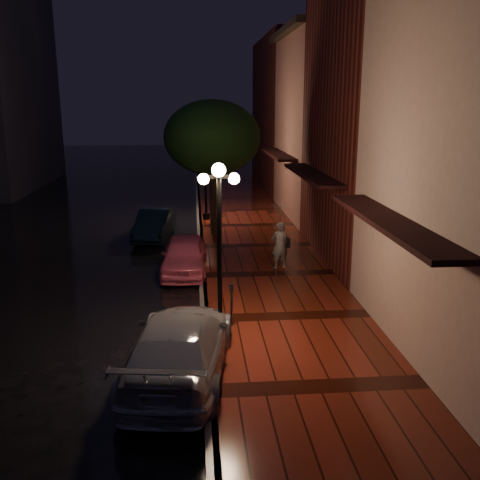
# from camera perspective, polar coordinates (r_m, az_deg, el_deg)

# --- Properties ---
(ground) EXTENTS (120.00, 120.00, 0.00)m
(ground) POSITION_cam_1_polar(r_m,az_deg,el_deg) (18.14, -4.01, -4.22)
(ground) COLOR black
(ground) RESTS_ON ground
(sidewalk) EXTENTS (4.50, 60.00, 0.15)m
(sidewalk) POSITION_cam_1_polar(r_m,az_deg,el_deg) (18.28, 3.07, -3.81)
(sidewalk) COLOR #43160C
(sidewalk) RESTS_ON ground
(curb) EXTENTS (0.25, 60.00, 0.15)m
(curb) POSITION_cam_1_polar(r_m,az_deg,el_deg) (18.11, -4.01, -3.99)
(curb) COLOR #595451
(curb) RESTS_ON ground
(storefront_mid) EXTENTS (5.00, 8.00, 11.00)m
(storefront_mid) POSITION_cam_1_polar(r_m,az_deg,el_deg) (20.50, 16.10, 13.08)
(storefront_mid) COLOR #511914
(storefront_mid) RESTS_ON ground
(storefront_far) EXTENTS (5.00, 8.00, 9.00)m
(storefront_far) POSITION_cam_1_polar(r_m,az_deg,el_deg) (28.16, 10.13, 11.59)
(storefront_far) COLOR #8C5951
(storefront_far) RESTS_ON ground
(storefront_extra) EXTENTS (5.00, 12.00, 10.00)m
(storefront_extra) POSITION_cam_1_polar(r_m,az_deg,el_deg) (37.89, 6.21, 13.15)
(storefront_extra) COLOR #511914
(storefront_extra) RESTS_ON ground
(streetlamp_near) EXTENTS (0.96, 0.36, 4.31)m
(streetlamp_near) POSITION_cam_1_polar(r_m,az_deg,el_deg) (12.61, -2.21, -0.22)
(streetlamp_near) COLOR black
(streetlamp_near) RESTS_ON sidewalk
(streetlamp_far) EXTENTS (0.96, 0.36, 4.31)m
(streetlamp_far) POSITION_cam_1_polar(r_m,az_deg,el_deg) (26.39, -3.70, 7.46)
(streetlamp_far) COLOR black
(streetlamp_far) RESTS_ON sidewalk
(street_tree) EXTENTS (4.16, 4.16, 5.80)m
(street_tree) POSITION_cam_1_polar(r_m,az_deg,el_deg) (23.24, -2.94, 10.60)
(street_tree) COLOR black
(street_tree) RESTS_ON sidewalk
(pink_car) EXTENTS (1.68, 3.83, 1.28)m
(pink_car) POSITION_cam_1_polar(r_m,az_deg,el_deg) (18.72, -5.93, -1.60)
(pink_car) COLOR #E25D7D
(pink_car) RESTS_ON ground
(navy_car) EXTENTS (1.78, 3.97, 1.26)m
(navy_car) POSITION_cam_1_polar(r_m,az_deg,el_deg) (23.66, -9.12, 1.66)
(navy_car) COLOR black
(navy_car) RESTS_ON ground
(silver_car) EXTENTS (2.69, 5.22, 1.45)m
(silver_car) POSITION_cam_1_polar(r_m,az_deg,el_deg) (11.78, -6.45, -11.13)
(silver_car) COLOR #97969D
(silver_car) RESTS_ON ground
(woman_with_umbrella) EXTENTS (0.96, 0.98, 2.32)m
(woman_with_umbrella) POSITION_cam_1_polar(r_m,az_deg,el_deg) (18.48, 4.31, 1.55)
(woman_with_umbrella) COLOR silver
(woman_with_umbrella) RESTS_ON sidewalk
(parking_meter) EXTENTS (0.11, 0.09, 1.16)m
(parking_meter) POSITION_cam_1_polar(r_m,az_deg,el_deg) (13.84, -0.91, -6.47)
(parking_meter) COLOR black
(parking_meter) RESTS_ON sidewalk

